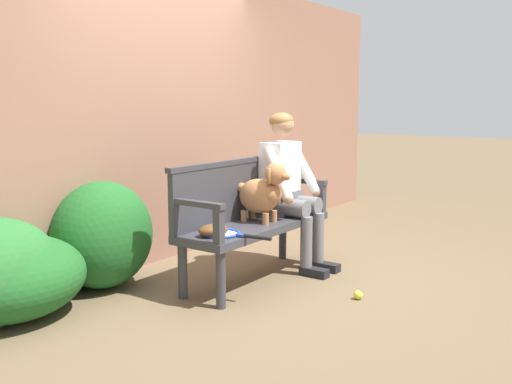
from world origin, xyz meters
TOP-DOWN VIEW (x-y plane):
  - ground_plane at (0.00, 0.00)m, footprint 40.00×40.00m
  - brick_garden_fence at (0.00, 1.20)m, footprint 8.00×0.30m
  - hedge_bush_far_left at (-1.62, 0.82)m, footprint 0.99×0.86m
  - hedge_bush_far_right at (-0.84, 0.86)m, footprint 0.81×0.71m
  - garden_bench at (0.00, 0.00)m, footprint 1.51×0.48m
  - bench_backrest at (0.00, 0.21)m, footprint 1.55×0.06m
  - bench_armrest_left_end at (-0.71, -0.09)m, footprint 0.06×0.48m
  - bench_armrest_right_end at (0.71, -0.09)m, footprint 0.06×0.48m
  - person_seated at (0.46, -0.01)m, footprint 0.56×0.64m
  - dog_on_bench at (0.05, -0.03)m, footprint 0.25×0.49m
  - tennis_racket at (-0.48, -0.06)m, footprint 0.32×0.57m
  - baseball_glove at (-0.57, -0.02)m, footprint 0.27×0.25m
  - tennis_ball at (0.05, -0.89)m, footprint 0.07×0.07m

SIDE VIEW (x-z plane):
  - ground_plane at x=0.00m, z-range 0.00..0.00m
  - tennis_ball at x=0.05m, z-range 0.00..0.07m
  - hedge_bush_far_left at x=-1.62m, z-range 0.00..0.56m
  - garden_bench at x=0.00m, z-range 0.17..0.65m
  - hedge_bush_far_right at x=-0.84m, z-range 0.00..0.84m
  - tennis_racket at x=-0.48m, z-range 0.47..0.50m
  - baseball_glove at x=-0.57m, z-range 0.48..0.57m
  - bench_armrest_left_end at x=-0.71m, z-range 0.54..0.82m
  - bench_armrest_right_end at x=0.71m, z-range 0.54..0.82m
  - dog_on_bench at x=0.05m, z-range 0.48..0.96m
  - bench_backrest at x=0.00m, z-range 0.48..0.98m
  - person_seated at x=0.46m, z-range 0.07..1.42m
  - brick_garden_fence at x=0.00m, z-range 0.00..2.63m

